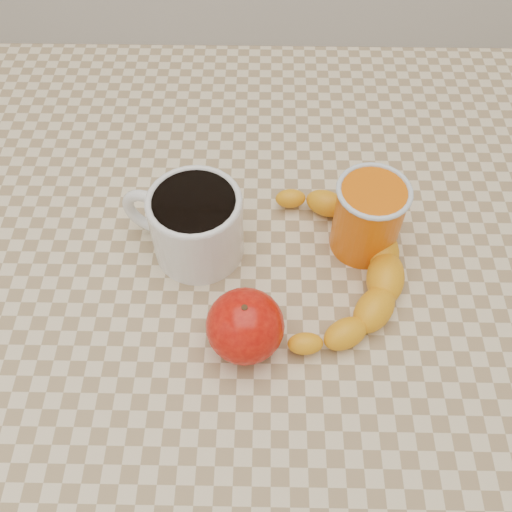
{
  "coord_description": "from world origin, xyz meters",
  "views": [
    {
      "loc": [
        0.01,
        -0.35,
        1.26
      ],
      "look_at": [
        0.0,
        0.0,
        0.77
      ],
      "focal_mm": 40.0,
      "sensor_mm": 36.0,
      "label": 1
    }
  ],
  "objects_px": {
    "table": "(256,306)",
    "banana": "(334,266)",
    "apple": "(245,326)",
    "orange_juice_glass": "(368,217)",
    "coffee_mug": "(194,222)"
  },
  "relations": [
    {
      "from": "table",
      "to": "banana",
      "type": "distance_m",
      "value": 0.13
    },
    {
      "from": "banana",
      "to": "apple",
      "type": "bearing_deg",
      "value": -131.74
    },
    {
      "from": "orange_juice_glass",
      "to": "table",
      "type": "bearing_deg",
      "value": -163.91
    },
    {
      "from": "table",
      "to": "orange_juice_glass",
      "type": "distance_m",
      "value": 0.18
    },
    {
      "from": "apple",
      "to": "orange_juice_glass",
      "type": "bearing_deg",
      "value": 44.81
    },
    {
      "from": "table",
      "to": "coffee_mug",
      "type": "relative_size",
      "value": 5.43
    },
    {
      "from": "table",
      "to": "coffee_mug",
      "type": "height_order",
      "value": "coffee_mug"
    },
    {
      "from": "coffee_mug",
      "to": "banana",
      "type": "xyz_separation_m",
      "value": [
        0.15,
        -0.04,
        -0.03
      ]
    },
    {
      "from": "coffee_mug",
      "to": "orange_juice_glass",
      "type": "relative_size",
      "value": 1.64
    },
    {
      "from": "coffee_mug",
      "to": "apple",
      "type": "distance_m",
      "value": 0.13
    },
    {
      "from": "table",
      "to": "coffee_mug",
      "type": "xyz_separation_m",
      "value": [
        -0.07,
        0.02,
        0.13
      ]
    },
    {
      "from": "coffee_mug",
      "to": "orange_juice_glass",
      "type": "bearing_deg",
      "value": 3.04
    },
    {
      "from": "table",
      "to": "apple",
      "type": "relative_size",
      "value": 8.4
    },
    {
      "from": "coffee_mug",
      "to": "apple",
      "type": "relative_size",
      "value": 1.55
    },
    {
      "from": "table",
      "to": "banana",
      "type": "bearing_deg",
      "value": -7.81
    }
  ]
}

